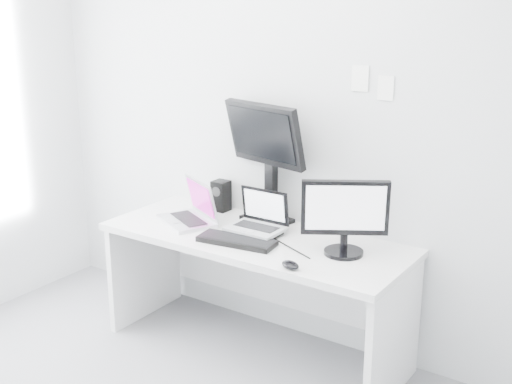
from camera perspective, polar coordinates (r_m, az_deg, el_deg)
back_wall at (r=3.98m, az=2.76°, el=6.15°), size 3.60×0.00×3.60m
desk at (r=4.00m, az=-0.08°, el=-8.64°), size 1.80×0.70×0.73m
macbook at (r=4.05m, az=-5.97°, el=-0.79°), size 0.44×0.40×0.27m
speaker at (r=4.27m, az=-2.97°, el=-0.32°), size 0.13×0.13×0.19m
dell_laptop at (r=3.84m, az=-0.07°, el=-1.79°), size 0.31×0.24×0.26m
rear_monitor at (r=4.00m, az=0.96°, el=2.61°), size 0.58×0.31×0.75m
samsung_monitor at (r=3.56m, az=7.52°, el=-2.07°), size 0.50×0.42×0.42m
keyboard at (r=3.74m, az=-1.63°, el=-4.15°), size 0.46×0.21×0.03m
mouse at (r=3.42m, az=2.92°, el=-6.17°), size 0.13×0.11×0.04m
wall_note_0 at (r=3.72m, az=8.78°, el=9.46°), size 0.10×0.00×0.14m
wall_note_1 at (r=3.66m, az=10.89°, el=8.62°), size 0.09×0.00×0.13m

